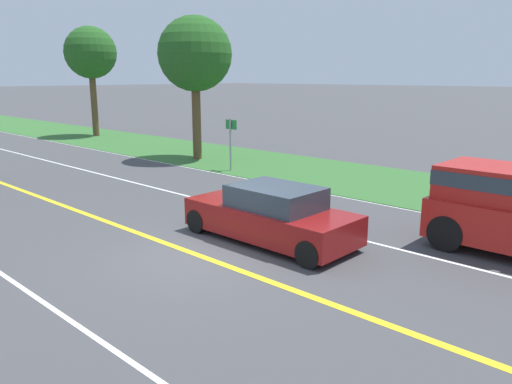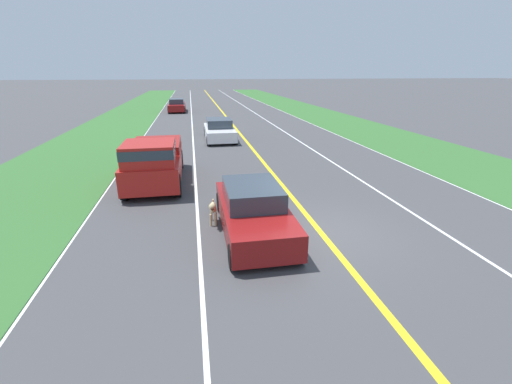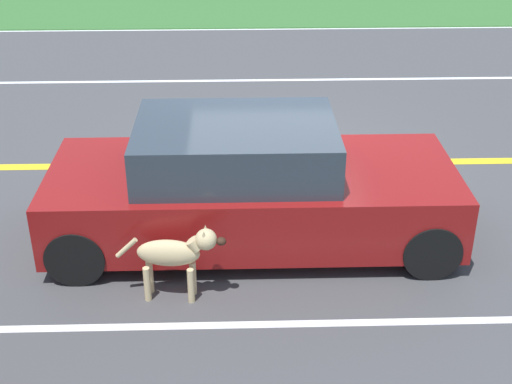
# 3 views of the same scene
# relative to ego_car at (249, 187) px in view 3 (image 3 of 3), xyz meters

# --- Properties ---
(ground_plane) EXTENTS (400.00, 400.00, 0.00)m
(ground_plane) POSITION_rel_ego_car_xyz_m (-1.92, 0.46, -0.65)
(ground_plane) COLOR #424244
(centre_divider_line) EXTENTS (0.18, 160.00, 0.01)m
(centre_divider_line) POSITION_rel_ego_car_xyz_m (-1.92, 0.46, -0.65)
(centre_divider_line) COLOR yellow
(centre_divider_line) RESTS_ON ground
(lane_edge_line_left) EXTENTS (0.14, 160.00, 0.01)m
(lane_edge_line_left) POSITION_rel_ego_car_xyz_m (-8.92, 0.46, -0.65)
(lane_edge_line_left) COLOR white
(lane_edge_line_left) RESTS_ON ground
(lane_dash_same_dir) EXTENTS (0.10, 160.00, 0.01)m
(lane_dash_same_dir) POSITION_rel_ego_car_xyz_m (1.58, 0.46, -0.65)
(lane_dash_same_dir) COLOR white
(lane_dash_same_dir) RESTS_ON ground
(lane_dash_oncoming) EXTENTS (0.10, 160.00, 0.01)m
(lane_dash_oncoming) POSITION_rel_ego_car_xyz_m (-5.42, 0.46, -0.65)
(lane_dash_oncoming) COLOR white
(lane_dash_oncoming) RESTS_ON ground
(ego_car) EXTENTS (1.83, 4.43, 1.40)m
(ego_car) POSITION_rel_ego_car_xyz_m (0.00, 0.00, 0.00)
(ego_car) COLOR maroon
(ego_car) RESTS_ON ground
(dog) EXTENTS (0.28, 1.09, 0.81)m
(dog) POSITION_rel_ego_car_xyz_m (1.11, -0.72, -0.14)
(dog) COLOR #D1B784
(dog) RESTS_ON ground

